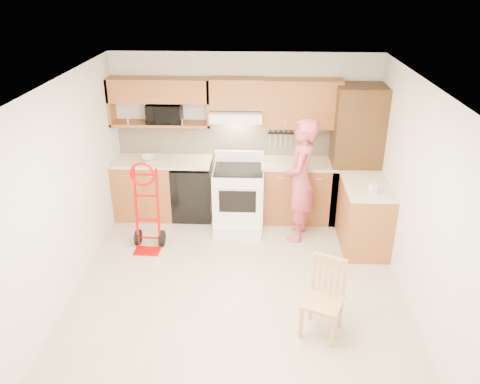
# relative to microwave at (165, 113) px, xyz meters

# --- Properties ---
(floor) EXTENTS (4.00, 4.50, 0.02)m
(floor) POSITION_rel_microwave_xyz_m (1.19, -2.08, -1.64)
(floor) COLOR #BCAC97
(floor) RESTS_ON ground
(ceiling) EXTENTS (4.00, 4.50, 0.02)m
(ceiling) POSITION_rel_microwave_xyz_m (1.19, -2.08, 0.88)
(ceiling) COLOR white
(ceiling) RESTS_ON ground
(wall_back) EXTENTS (4.00, 0.02, 2.50)m
(wall_back) POSITION_rel_microwave_xyz_m (1.19, 0.17, -0.38)
(wall_back) COLOR silver
(wall_back) RESTS_ON ground
(wall_front) EXTENTS (4.00, 0.02, 2.50)m
(wall_front) POSITION_rel_microwave_xyz_m (1.19, -4.34, -0.38)
(wall_front) COLOR silver
(wall_front) RESTS_ON ground
(wall_left) EXTENTS (0.02, 4.50, 2.50)m
(wall_left) POSITION_rel_microwave_xyz_m (-0.82, -2.08, -0.38)
(wall_left) COLOR silver
(wall_left) RESTS_ON ground
(wall_right) EXTENTS (0.02, 4.50, 2.50)m
(wall_right) POSITION_rel_microwave_xyz_m (3.20, -2.08, -0.38)
(wall_right) COLOR silver
(wall_right) RESTS_ON ground
(backsplash) EXTENTS (3.92, 0.03, 0.55)m
(backsplash) POSITION_rel_microwave_xyz_m (1.19, 0.15, -0.43)
(backsplash) COLOR beige
(backsplash) RESTS_ON wall_back
(lower_cab_left) EXTENTS (0.90, 0.60, 0.90)m
(lower_cab_left) POSITION_rel_microwave_xyz_m (-0.36, -0.14, -1.18)
(lower_cab_left) COLOR #9C5F33
(lower_cab_left) RESTS_ON ground
(dishwasher) EXTENTS (0.60, 0.60, 0.85)m
(dishwasher) POSITION_rel_microwave_xyz_m (0.39, -0.14, -1.21)
(dishwasher) COLOR black
(dishwasher) RESTS_ON ground
(lower_cab_right) EXTENTS (1.14, 0.60, 0.90)m
(lower_cab_right) POSITION_rel_microwave_xyz_m (2.02, -0.14, -1.18)
(lower_cab_right) COLOR #9C5F33
(lower_cab_right) RESTS_ON ground
(countertop_left) EXTENTS (1.50, 0.63, 0.04)m
(countertop_left) POSITION_rel_microwave_xyz_m (-0.06, -0.13, -0.71)
(countertop_left) COLOR beige
(countertop_left) RESTS_ON lower_cab_left
(countertop_right) EXTENTS (1.14, 0.63, 0.04)m
(countertop_right) POSITION_rel_microwave_xyz_m (2.02, -0.13, -0.71)
(countertop_right) COLOR beige
(countertop_right) RESTS_ON lower_cab_right
(cab_return_right) EXTENTS (0.60, 1.00, 0.90)m
(cab_return_right) POSITION_rel_microwave_xyz_m (2.89, -0.94, -1.18)
(cab_return_right) COLOR #9C5F33
(cab_return_right) RESTS_ON ground
(countertop_return) EXTENTS (0.63, 1.00, 0.04)m
(countertop_return) POSITION_rel_microwave_xyz_m (2.89, -0.94, -0.71)
(countertop_return) COLOR beige
(countertop_return) RESTS_ON cab_return_right
(pantry_tall) EXTENTS (0.70, 0.60, 2.10)m
(pantry_tall) POSITION_rel_microwave_xyz_m (2.84, -0.14, -0.58)
(pantry_tall) COLOR #4C3315
(pantry_tall) RESTS_ON ground
(upper_cab_left) EXTENTS (1.50, 0.33, 0.34)m
(upper_cab_left) POSITION_rel_microwave_xyz_m (-0.06, 0.00, 0.35)
(upper_cab_left) COLOR #9C5F33
(upper_cab_left) RESTS_ON wall_back
(upper_shelf_mw) EXTENTS (1.50, 0.33, 0.04)m
(upper_shelf_mw) POSITION_rel_microwave_xyz_m (-0.06, 0.00, -0.16)
(upper_shelf_mw) COLOR #9C5F33
(upper_shelf_mw) RESTS_ON wall_back
(upper_cab_center) EXTENTS (0.76, 0.33, 0.44)m
(upper_cab_center) POSITION_rel_microwave_xyz_m (1.07, 0.00, 0.31)
(upper_cab_center) COLOR #9C5F33
(upper_cab_center) RESTS_ON wall_back
(upper_cab_right) EXTENTS (1.14, 0.33, 0.70)m
(upper_cab_right) POSITION_rel_microwave_xyz_m (2.02, 0.00, 0.17)
(upper_cab_right) COLOR #9C5F33
(upper_cab_right) RESTS_ON wall_back
(range_hood) EXTENTS (0.76, 0.46, 0.14)m
(range_hood) POSITION_rel_microwave_xyz_m (1.07, -0.06, -0.00)
(range_hood) COLOR white
(range_hood) RESTS_ON wall_back
(knife_strip) EXTENTS (0.40, 0.05, 0.29)m
(knife_strip) POSITION_rel_microwave_xyz_m (1.74, 0.12, -0.39)
(knife_strip) COLOR black
(knife_strip) RESTS_ON backsplash
(microwave) EXTENTS (0.52, 0.36, 0.29)m
(microwave) POSITION_rel_microwave_xyz_m (0.00, 0.00, 0.00)
(microwave) COLOR black
(microwave) RESTS_ON upper_shelf_mw
(range) EXTENTS (0.74, 0.97, 1.09)m
(range) POSITION_rel_microwave_xyz_m (1.12, -0.45, -1.09)
(range) COLOR white
(range) RESTS_ON ground
(person) EXTENTS (0.56, 0.73, 1.79)m
(person) POSITION_rel_microwave_xyz_m (2.00, -0.74, -0.74)
(person) COLOR #B94555
(person) RESTS_ON ground
(hand_truck) EXTENTS (0.48, 0.44, 1.17)m
(hand_truck) POSITION_rel_microwave_xyz_m (-0.11, -1.16, -1.05)
(hand_truck) COLOR #CB0200
(hand_truck) RESTS_ON ground
(dining_chair) EXTENTS (0.52, 0.54, 0.86)m
(dining_chair) POSITION_rel_microwave_xyz_m (2.11, -2.79, -1.20)
(dining_chair) COLOR #DDB375
(dining_chair) RESTS_ON ground
(soap_bottle) EXTENTS (0.11, 0.11, 0.19)m
(soap_bottle) POSITION_rel_microwave_xyz_m (2.89, -1.22, -0.60)
(soap_bottle) COLOR white
(soap_bottle) RESTS_ON countertop_return
(bowl) EXTENTS (0.28, 0.28, 0.06)m
(bowl) POSITION_rel_microwave_xyz_m (-0.26, -0.14, -0.66)
(bowl) COLOR white
(bowl) RESTS_ON countertop_left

